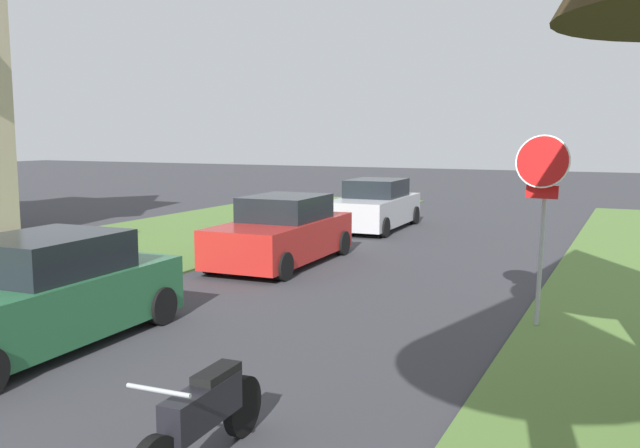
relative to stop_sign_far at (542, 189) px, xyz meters
The scene contains 5 objects.
stop_sign_far is the anchor object (origin of this frame).
parked_sedan_green 7.50m from the stop_sign_far, 147.17° to the right, with size 2.09×4.47×1.57m.
parked_sedan_red 6.95m from the stop_sign_far, 154.16° to the left, with size 2.09×4.47×1.57m.
parked_sedan_silver 11.42m from the stop_sign_far, 123.77° to the left, with size 2.09×4.47×1.57m.
parked_motorcycle 6.46m from the stop_sign_far, 109.28° to the right, with size 0.60×2.05×0.97m.
Camera 1 is at (5.22, 0.71, 2.97)m, focal length 37.85 mm.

